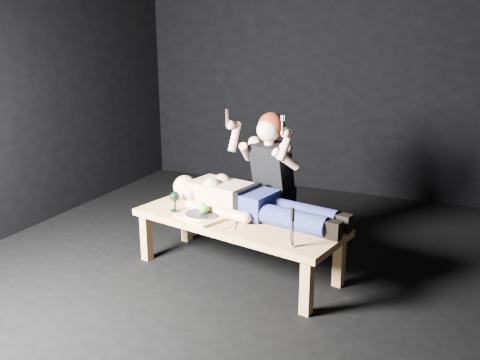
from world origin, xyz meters
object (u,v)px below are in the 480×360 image
(lying_man, at_px, (253,199))
(carving_knife, at_px, (292,228))
(table, at_px, (237,245))
(goblet, at_px, (175,202))
(serving_tray, at_px, (201,217))
(kneeling_woman, at_px, (277,181))

(lying_man, relative_size, carving_knife, 6.04)
(table, bearing_deg, goblet, -163.58)
(goblet, bearing_deg, serving_tray, -13.27)
(table, relative_size, carving_knife, 6.05)
(carving_knife, bearing_deg, kneeling_woman, 127.45)
(serving_tray, bearing_deg, carving_knife, -16.57)
(lying_man, height_order, serving_tray, lying_man)
(lying_man, xyz_separation_m, carving_knife, (0.48, -0.48, 0.01))
(serving_tray, relative_size, goblet, 2.17)
(table, relative_size, lying_man, 1.00)
(table, height_order, kneeling_woman, kneeling_woman)
(lying_man, bearing_deg, carving_knife, -33.49)
(table, xyz_separation_m, serving_tray, (-0.26, -0.11, 0.24))
(lying_man, height_order, carving_knife, carving_knife)
(kneeling_woman, bearing_deg, goblet, -123.20)
(kneeling_woman, height_order, serving_tray, kneeling_woman)
(table, distance_m, lying_man, 0.39)
(carving_knife, bearing_deg, lying_man, 146.51)
(serving_tray, height_order, carving_knife, carving_knife)
(serving_tray, bearing_deg, table, 22.13)
(goblet, distance_m, carving_knife, 1.13)
(lying_man, distance_m, serving_tray, 0.43)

